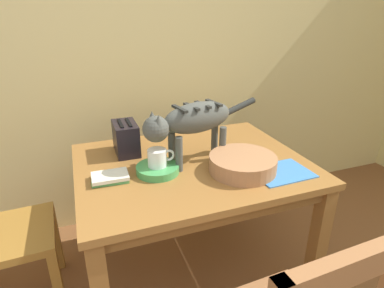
{
  "coord_description": "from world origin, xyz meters",
  "views": [
    {
      "loc": [
        -0.5,
        -0.12,
        1.45
      ],
      "look_at": [
        0.02,
        1.28,
        0.82
      ],
      "focal_mm": 29.95,
      "sensor_mm": 36.0,
      "label": 1
    }
  ],
  "objects": [
    {
      "name": "saucer_bowl",
      "position": [
        -0.18,
        1.23,
        0.74
      ],
      "size": [
        0.21,
        0.21,
        0.04
      ],
      "primitive_type": "cylinder",
      "color": "#429A4F",
      "rests_on": "dining_table"
    },
    {
      "name": "toaster",
      "position": [
        -0.28,
        1.51,
        0.81
      ],
      "size": [
        0.12,
        0.2,
        0.18
      ],
      "color": "black",
      "rests_on": "dining_table"
    },
    {
      "name": "cat",
      "position": [
        0.01,
        1.26,
        0.95
      ],
      "size": [
        0.64,
        0.21,
        0.32
      ],
      "rotation": [
        0.0,
        0.0,
        1.77
      ],
      "color": "#4A4C44",
      "rests_on": "dining_table"
    },
    {
      "name": "magazine",
      "position": [
        0.38,
        1.02,
        0.72
      ],
      "size": [
        0.28,
        0.22,
        0.01
      ],
      "primitive_type": "cube",
      "rotation": [
        0.0,
        0.0,
        0.03
      ],
      "color": "#3B7DC7",
      "rests_on": "dining_table"
    },
    {
      "name": "coffee_mug",
      "position": [
        -0.18,
        1.23,
        0.8
      ],
      "size": [
        0.13,
        0.09,
        0.08
      ],
      "color": "white",
      "rests_on": "saucer_bowl"
    },
    {
      "name": "dining_table",
      "position": [
        0.02,
        1.28,
        0.63
      ],
      "size": [
        1.16,
        0.91,
        0.72
      ],
      "color": "#94612C",
      "rests_on": "ground_plane"
    },
    {
      "name": "wall_rear",
      "position": [
        0.0,
        2.04,
        1.25
      ],
      "size": [
        5.16,
        0.11,
        2.5
      ],
      "color": "#DAC57C",
      "rests_on": "ground_plane"
    },
    {
      "name": "book_stack",
      "position": [
        -0.4,
        1.23,
        0.74
      ],
      "size": [
        0.17,
        0.13,
        0.03
      ],
      "color": "#4B9E56",
      "rests_on": "dining_table"
    },
    {
      "name": "wicker_basket",
      "position": [
        0.21,
        1.1,
        0.76
      ],
      "size": [
        0.33,
        0.33,
        0.08
      ],
      "color": "#A97248",
      "rests_on": "dining_table"
    }
  ]
}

